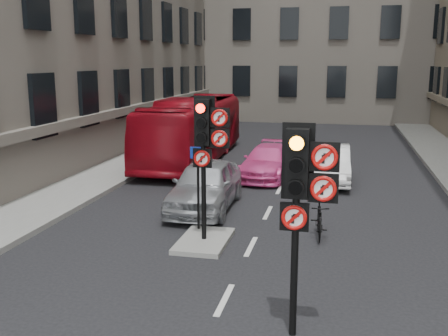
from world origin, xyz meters
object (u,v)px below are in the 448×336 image
at_px(signal_far, 207,137).
at_px(car_pink, 268,162).
at_px(signal_near, 302,186).
at_px(car_white, 330,164).
at_px(motorcyclist, 305,167).
at_px(bus_red, 193,129).
at_px(car_silver, 205,185).
at_px(info_sign, 198,176).
at_px(motorcycle, 319,220).

relative_size(signal_far, car_pink, 0.84).
relative_size(signal_near, car_white, 0.86).
relative_size(car_white, motorcyclist, 2.33).
bearing_deg(motorcyclist, bus_red, -35.00).
height_order(signal_near, signal_far, signal_far).
xyz_separation_m(car_silver, bus_red, (-2.54, 7.49, 0.68)).
bearing_deg(car_pink, signal_far, -87.82).
xyz_separation_m(bus_red, info_sign, (2.95, -9.81, 0.11)).
bearing_deg(signal_near, car_white, 88.99).
bearing_deg(motorcyclist, signal_near, 99.34).
xyz_separation_m(signal_far, car_silver, (-0.84, 3.06, -1.95)).
xyz_separation_m(motorcycle, motorcyclist, (-0.72, 4.77, 0.42)).
relative_size(car_silver, motorcyclist, 2.50).
distance_m(signal_near, car_silver, 8.06).
bearing_deg(signal_near, motorcyclist, 93.50).
relative_size(signal_near, bus_red, 0.35).
bearing_deg(signal_far, car_pink, 86.90).
height_order(bus_red, info_sign, bus_red).
xyz_separation_m(signal_near, motorcyclist, (-0.61, 9.90, -1.69)).
relative_size(signal_near, motorcyclist, 2.01).
xyz_separation_m(car_silver, motorcycle, (3.56, -1.93, -0.29)).
relative_size(car_pink, motorcyclist, 2.40).
xyz_separation_m(car_white, bus_red, (-6.19, 2.91, 0.76)).
relative_size(bus_red, motorcycle, 6.66).
bearing_deg(bus_red, info_sign, -74.04).
distance_m(motorcyclist, info_sign, 5.74).
relative_size(motorcycle, info_sign, 0.70).
bearing_deg(signal_near, motorcycle, 88.70).
relative_size(car_pink, motorcycle, 2.75).
bearing_deg(bus_red, car_pink, -35.48).
bearing_deg(info_sign, signal_far, -56.87).
distance_m(signal_far, car_white, 8.38).
bearing_deg(motorcycle, info_sign, -177.46).
xyz_separation_m(car_white, info_sign, (-3.24, -6.90, 0.87)).
bearing_deg(bus_red, motorcycle, -57.84).
height_order(motorcyclist, info_sign, info_sign).
height_order(car_white, info_sign, info_sign).
height_order(signal_far, car_white, signal_far).
bearing_deg(car_silver, car_white, 50.09).
bearing_deg(bus_red, car_silver, -72.03).
height_order(car_silver, car_white, car_silver).
distance_m(signal_near, motorcyclist, 10.06).
relative_size(car_silver, car_pink, 1.04).
bearing_deg(signal_far, bus_red, 107.80).
height_order(signal_near, bus_red, signal_near).
height_order(signal_near, car_silver, signal_near).
bearing_deg(car_pink, motorcycle, -66.06).
distance_m(car_pink, motorcyclist, 2.56).
xyz_separation_m(car_pink, motorcyclist, (1.57, -2.01, 0.27)).
bearing_deg(signal_far, signal_near, -56.98).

